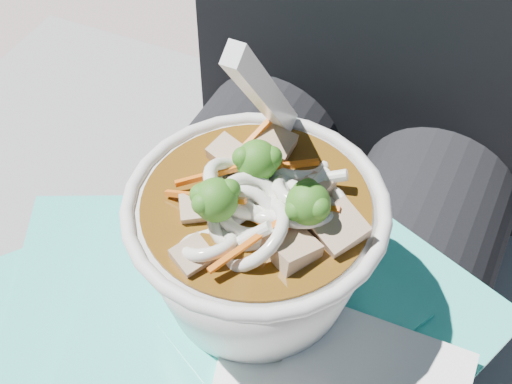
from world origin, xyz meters
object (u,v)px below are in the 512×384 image
at_px(plastic_bag, 232,313).
at_px(udon_bowl, 257,237).
at_px(stone_ledge, 307,368).
at_px(lap, 252,346).
at_px(person_body, 300,239).

distance_m(plastic_bag, udon_bowl, 0.07).
height_order(plastic_bag, udon_bowl, udon_bowl).
xyz_separation_m(stone_ledge, plastic_bag, (-0.00, -0.17, 0.37)).
relative_size(stone_ledge, lap, 2.08).
relative_size(lap, plastic_bag, 1.27).
distance_m(stone_ledge, plastic_bag, 0.41).
bearing_deg(stone_ledge, person_body, -90.00).
bearing_deg(person_body, plastic_bag, -91.07).
bearing_deg(person_body, lap, -90.00).
xyz_separation_m(person_body, plastic_bag, (-0.00, -0.12, 0.05)).
relative_size(person_body, udon_bowl, 4.71).
bearing_deg(lap, udon_bowl, -31.39).
xyz_separation_m(lap, plastic_bag, (-0.00, -0.02, 0.08)).
distance_m(stone_ledge, person_body, 0.32).
bearing_deg(stone_ledge, plastic_bag, -90.72).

